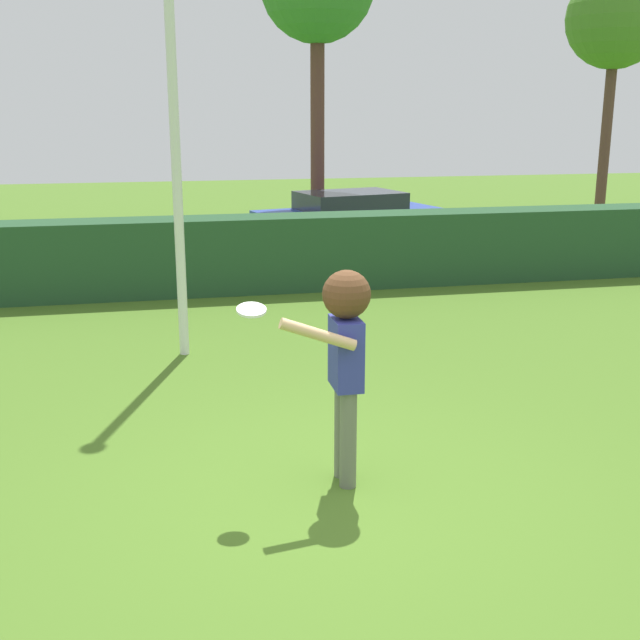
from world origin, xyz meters
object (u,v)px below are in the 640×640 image
Objects in this scene: frisbee at (251,310)px; lamppost at (173,96)px; person at (345,344)px; parked_car_blue at (350,217)px; oak_tree at (616,21)px.

lamppost is at bearing 95.55° from frisbee.
parked_car_blue is at bearing 75.53° from person.
lamppost is at bearing -118.55° from parked_car_blue.
oak_tree is at bearing 14.70° from parked_car_blue.
parked_car_blue is (3.72, 11.49, -0.84)m from frisbee.
frisbee is 12.10m from parked_car_blue.
oak_tree reaches higher than person.
person is at bearing -1.17° from frisbee.
lamppost is 1.29× the size of parked_car_blue.
oak_tree reaches higher than parked_car_blue.
person is at bearing -74.00° from lamppost.
lamppost is at bearing -140.57° from oak_tree.
person is 7.71× the size of frisbee.
frisbee is 0.04× the size of oak_tree.
oak_tree is (11.54, 9.49, 2.04)m from lamppost.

